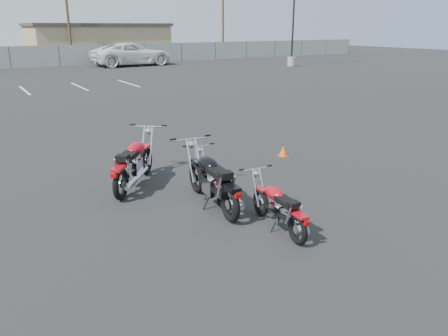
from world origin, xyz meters
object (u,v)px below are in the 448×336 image
motorcycle_third_red (212,178)px  motorcycle_rear_red (279,207)px  motorcycle_second_black (213,181)px  white_van (132,48)px  motorcycle_front_red (134,163)px

motorcycle_third_red → motorcycle_rear_red: motorcycle_third_red is taller
motorcycle_second_black → white_van: (9.96, 31.87, 1.05)m
motorcycle_third_red → white_van: size_ratio=0.22×
motorcycle_front_red → motorcycle_second_black: 2.09m
motorcycle_second_black → white_van: bearing=72.6°
motorcycle_front_red → white_van: bearing=70.1°
motorcycle_front_red → motorcycle_third_red: (1.13, -1.47, -0.11)m
motorcycle_second_black → motorcycle_rear_red: 1.57m
motorcycle_front_red → motorcycle_second_black: same height
motorcycle_front_red → motorcycle_third_red: bearing=-52.5°
motorcycle_front_red → motorcycle_second_black: bearing=-64.0°
motorcycle_second_black → white_van: size_ratio=0.29×
motorcycle_front_red → motorcycle_third_red: 1.86m
motorcycle_third_red → motorcycle_rear_red: bearing=-82.5°
motorcycle_rear_red → motorcycle_third_red: bearing=97.5°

